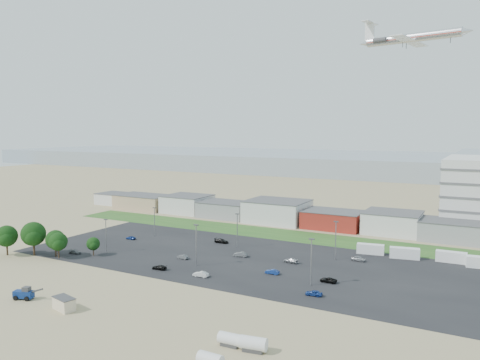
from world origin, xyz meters
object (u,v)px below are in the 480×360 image
Objects in this scene: telehandler at (24,293)px; parked_car_7 at (241,254)px; airliner at (412,38)px; parked_car_2 at (314,293)px; parked_car_6 at (221,241)px; storage_tank_nw at (230,339)px; parked_car_10 at (75,252)px; box_trailer_a at (370,249)px; parked_car_1 at (272,272)px; parked_car_0 at (328,280)px; parked_car_4 at (183,257)px; parked_car_3 at (159,267)px; parked_car_12 at (291,261)px; portable_shed at (64,304)px; parked_car_13 at (201,274)px; tree_far_left at (7,238)px; parked_car_8 at (359,259)px; parked_car_5 at (131,238)px.

parked_car_7 is at bearing 46.20° from telehandler.
airliner is 118.35m from parked_car_2.
storage_tank_nw is at bearing -150.57° from parked_car_6.
airliner is 139.14m from parked_car_10.
parked_car_6 is at bearing 61.30° from telehandler.
box_trailer_a is 34.26m from parked_car_1.
box_trailer_a is 29.73m from parked_car_0.
parked_car_4 is (-40.62, 10.05, -0.05)m from parked_car_2.
parked_car_0 is at bearing 102.29° from parked_car_3.
telehandler reaches higher than parked_car_2.
parked_car_0 is 17.25m from parked_car_12.
parked_car_13 is (11.84, 29.81, -0.62)m from portable_shed.
telehandler is at bearing -30.74° from tree_far_left.
tree_far_left is 0.22× the size of airliner.
box_trailer_a is 0.78× the size of tree_far_left.
storage_tank_nw is 53.37m from parked_car_7.
parked_car_8 is (1.59, 20.75, 0.09)m from parked_car_0.
parked_car_13 is at bearing -97.31° from airliner.
parked_car_8 is at bearing 105.16° from parked_car_7.
parked_car_1 is 28.12m from parked_car_3.
parked_car_12 reaches higher than parked_car_4.
parked_car_1 reaches higher than parked_car_5.
parked_car_0 is 70.85m from parked_car_10.
parked_car_10 is 60.19m from parked_car_12.
parked_car_4 is 0.75× the size of parked_car_6.
parked_car_8 is at bearing 142.81° from parked_car_1.
parked_car_10 is (-1.87, -20.76, -0.01)m from parked_car_5.
parked_car_13 is (12.26, 0.12, 0.06)m from parked_car_3.
airliner is at bearing 159.47° from parked_car_13.
telehandler is 53.76m from parked_car_5.
parked_car_8 is (41.22, 60.99, -0.61)m from portable_shed.
box_trailer_a is 1.95× the size of parked_car_10.
tree_far_left is 2.10× the size of parked_car_6.
parked_car_7 is (-23.99, 47.67, -0.53)m from storage_tank_nw.
parked_car_13 is at bearing 60.38° from parked_car_5.
parked_car_6 is (-43.45, -66.35, -68.11)m from airliner.
parked_car_12 is at bearing 88.61° from parked_car_7.
parked_car_5 is (-71.17, -76.04, -68.21)m from airliner.
parked_car_2 is 41.85m from parked_car_4.
parked_car_12 is at bearing -112.70° from parked_car_6.
parked_car_13 is (-30.67, -97.32, -68.14)m from airliner.
parked_car_7 is (23.55, 49.83, -0.69)m from telehandler.
parked_car_1 is (25.83, 39.79, -0.68)m from portable_shed.
parked_car_6 is at bearing -103.99° from parked_car_12.
storage_tank_nw is 0.53× the size of box_trailer_a.
parked_car_10 is (15.42, 10.05, -4.18)m from tree_far_left.
portable_shed is 150.09m from airliner.
tree_far_left is 2.47× the size of parked_car_13.
parked_car_13 is at bearing 57.54° from parked_car_4.
telehandler is 59.86m from parked_car_2.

